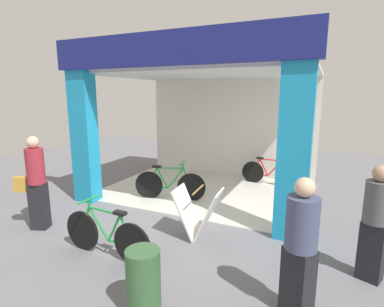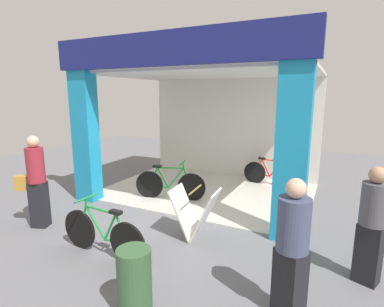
{
  "view_description": "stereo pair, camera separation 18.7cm",
  "coord_description": "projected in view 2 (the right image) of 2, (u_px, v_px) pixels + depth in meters",
  "views": [
    {
      "loc": [
        2.77,
        -5.13,
        2.47
      ],
      "look_at": [
        0.0,
        0.91,
        1.15
      ],
      "focal_mm": 28.02,
      "sensor_mm": 36.0,
      "label": 1
    },
    {
      "loc": [
        2.94,
        -5.05,
        2.47
      ],
      "look_at": [
        0.0,
        0.91,
        1.15
      ],
      "focal_mm": 28.02,
      "sensor_mm": 36.0,
      "label": 2
    }
  ],
  "objects": [
    {
      "name": "pedestrian_0",
      "position": [
        36.0,
        181.0,
        5.54
      ],
      "size": [
        0.62,
        0.42,
        1.74
      ],
      "color": "black",
      "rests_on": "ground"
    },
    {
      "name": "sandwich_board_sign",
      "position": [
        195.0,
        213.0,
        5.19
      ],
      "size": [
        0.84,
        0.63,
        0.89
      ],
      "color": "silver",
      "rests_on": "ground"
    },
    {
      "name": "pedestrian_1",
      "position": [
        372.0,
        225.0,
        3.86
      ],
      "size": [
        0.43,
        0.43,
        1.59
      ],
      "color": "black",
      "rests_on": "ground"
    },
    {
      "name": "bicycle_inside_0",
      "position": [
        170.0,
        184.0,
        7.08
      ],
      "size": [
        1.65,
        0.54,
        0.93
      ],
      "color": "black",
      "rests_on": "ground"
    },
    {
      "name": "bicycle_inside_1",
      "position": [
        271.0,
        174.0,
        8.16
      ],
      "size": [
        1.56,
        0.43,
        0.86
      ],
      "color": "black",
      "rests_on": "ground"
    },
    {
      "name": "bicycle_parked_0",
      "position": [
        103.0,
        234.0,
        4.61
      ],
      "size": [
        1.63,
        0.45,
        0.9
      ],
      "color": "black",
      "rests_on": "ground"
    },
    {
      "name": "shop_facade",
      "position": [
        208.0,
        116.0,
        7.43
      ],
      "size": [
        5.29,
        3.96,
        3.59
      ],
      "color": "beige",
      "rests_on": "ground"
    },
    {
      "name": "pedestrian_2",
      "position": [
        292.0,
        248.0,
        3.23
      ],
      "size": [
        0.48,
        0.48,
        1.62
      ],
      "color": "black",
      "rests_on": "ground"
    },
    {
      "name": "trash_bin",
      "position": [
        135.0,
        282.0,
        3.36
      ],
      "size": [
        0.39,
        0.39,
        0.79
      ],
      "primitive_type": "cylinder",
      "color": "#335933",
      "rests_on": "ground"
    },
    {
      "name": "ground_plane",
      "position": [
        173.0,
        216.0,
        6.2
      ],
      "size": [
        18.19,
        18.19,
        0.0
      ],
      "primitive_type": "plane",
      "color": "slate",
      "rests_on": "ground"
    }
  ]
}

